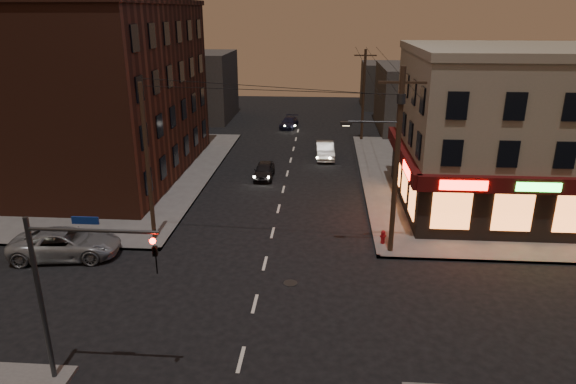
# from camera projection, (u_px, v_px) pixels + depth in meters

# --- Properties ---
(ground) EXTENTS (120.00, 120.00, 0.00)m
(ground) POSITION_uv_depth(u_px,v_px,m) (255.00, 304.00, 23.55)
(ground) COLOR black
(ground) RESTS_ON ground
(sidewalk_ne) EXTENTS (24.00, 28.00, 0.15)m
(sidewalk_ne) POSITION_uv_depth(u_px,v_px,m) (515.00, 182.00, 40.13)
(sidewalk_ne) COLOR #514F4C
(sidewalk_ne) RESTS_ON ground
(sidewalk_nw) EXTENTS (24.00, 28.00, 0.15)m
(sidewalk_nw) POSITION_uv_depth(u_px,v_px,m) (71.00, 171.00, 42.63)
(sidewalk_nw) COLOR #514F4C
(sidewalk_nw) RESTS_ON ground
(pizza_building) EXTENTS (15.85, 12.85, 10.50)m
(pizza_building) POSITION_uv_depth(u_px,v_px,m) (524.00, 131.00, 33.28)
(pizza_building) COLOR gray
(pizza_building) RESTS_ON sidewalk_ne
(brick_apartment) EXTENTS (12.00, 20.00, 13.00)m
(brick_apartment) POSITION_uv_depth(u_px,v_px,m) (102.00, 92.00, 40.19)
(brick_apartment) COLOR #492417
(brick_apartment) RESTS_ON sidewalk_nw
(bg_building_ne_a) EXTENTS (10.00, 12.00, 7.00)m
(bg_building_ne_a) POSITION_uv_depth(u_px,v_px,m) (425.00, 98.00, 57.12)
(bg_building_ne_a) COLOR #3F3D3A
(bg_building_ne_a) RESTS_ON ground
(bg_building_nw) EXTENTS (9.00, 10.00, 8.00)m
(bg_building_nw) POSITION_uv_depth(u_px,v_px,m) (195.00, 86.00, 62.59)
(bg_building_nw) COLOR #3F3D3A
(bg_building_nw) RESTS_ON ground
(bg_building_ne_b) EXTENTS (8.00, 8.00, 6.00)m
(bg_building_ne_b) POSITION_uv_depth(u_px,v_px,m) (391.00, 85.00, 70.59)
(bg_building_ne_b) COLOR #3F3D3A
(bg_building_ne_b) RESTS_ON ground
(utility_pole_main) EXTENTS (4.20, 0.44, 10.00)m
(utility_pole_main) POSITION_uv_depth(u_px,v_px,m) (395.00, 152.00, 26.61)
(utility_pole_main) COLOR #382619
(utility_pole_main) RESTS_ON sidewalk_ne
(utility_pole_far) EXTENTS (0.26, 0.26, 9.00)m
(utility_pole_far) POSITION_uv_depth(u_px,v_px,m) (364.00, 95.00, 51.60)
(utility_pole_far) COLOR #382619
(utility_pole_far) RESTS_ON sidewalk_ne
(utility_pole_west) EXTENTS (0.24, 0.24, 9.00)m
(utility_pole_west) POSITION_uv_depth(u_px,v_px,m) (148.00, 164.00, 28.57)
(utility_pole_west) COLOR #382619
(utility_pole_west) RESTS_ON sidewalk_nw
(traffic_signal) EXTENTS (4.49, 0.32, 6.47)m
(traffic_signal) POSITION_uv_depth(u_px,v_px,m) (66.00, 280.00, 17.28)
(traffic_signal) COLOR #333538
(traffic_signal) RESTS_ON ground
(suv_cross) EXTENTS (6.01, 3.39, 1.58)m
(suv_cross) POSITION_uv_depth(u_px,v_px,m) (66.00, 243.00, 27.80)
(suv_cross) COLOR gray
(suv_cross) RESTS_ON ground
(sedan_near) EXTENTS (1.52, 3.75, 1.28)m
(sedan_near) POSITION_uv_depth(u_px,v_px,m) (264.00, 170.00, 41.03)
(sedan_near) COLOR black
(sedan_near) RESTS_ON ground
(sedan_mid) EXTENTS (1.79, 4.55, 1.47)m
(sedan_mid) POSITION_uv_depth(u_px,v_px,m) (325.00, 150.00, 46.48)
(sedan_mid) COLOR slate
(sedan_mid) RESTS_ON ground
(sedan_far) EXTENTS (2.16, 4.29, 1.19)m
(sedan_far) POSITION_uv_depth(u_px,v_px,m) (289.00, 123.00, 58.69)
(sedan_far) COLOR black
(sedan_far) RESTS_ON ground
(fire_hydrant) EXTENTS (0.36, 0.36, 0.80)m
(fire_hydrant) POSITION_uv_depth(u_px,v_px,m) (383.00, 236.00, 29.18)
(fire_hydrant) COLOR maroon
(fire_hydrant) RESTS_ON sidewalk_ne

